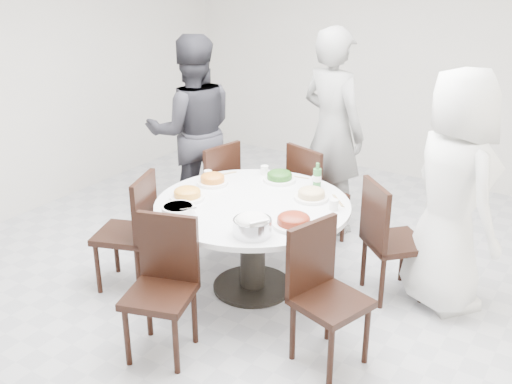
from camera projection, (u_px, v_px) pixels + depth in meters
The scene contains 23 objects.
floor at pixel (284, 284), 4.91m from camera, with size 6.00×6.00×0.01m, color #B6B7BC.
wall_back at pixel (420, 59), 6.72m from camera, with size 6.00×0.01×2.80m, color silver.
wall_left at pixel (23, 75), 5.88m from camera, with size 0.01×6.00×2.80m, color silver.
dining_table at pixel (253, 246), 4.71m from camera, with size 1.50×1.50×0.75m, color white.
chair_ne at pixel (395, 240), 4.60m from camera, with size 0.42×0.42×0.95m, color black.
chair_n at pixel (318, 194), 5.47m from camera, with size 0.42×0.42×0.95m, color black.
chair_nw at pixel (209, 190), 5.54m from camera, with size 0.42×0.42×0.95m, color black.
chair_sw at pixel (124, 232), 4.73m from camera, with size 0.42×0.42×0.95m, color black.
chair_s at pixel (159, 292), 3.89m from camera, with size 0.42×0.42×0.95m, color black.
chair_se at pixel (331, 299), 3.82m from camera, with size 0.42×0.42×0.95m, color black.
diner_right at pixel (453, 192), 4.34m from camera, with size 0.89×0.58×1.82m, color white.
diner_middle at pixel (332, 132), 5.58m from camera, with size 0.71×0.46×1.94m, color black.
diner_left at pixel (193, 132), 5.75m from camera, with size 0.89×0.70×1.84m, color black.
dish_greens at pixel (279, 177), 4.98m from camera, with size 0.27×0.27×0.07m, color white.
dish_pale at pixel (311, 195), 4.62m from camera, with size 0.27×0.27×0.07m, color white.
dish_orange at pixel (213, 180), 4.92m from camera, with size 0.26×0.26×0.07m, color white.
dish_redbrown at pixel (294, 222), 4.16m from camera, with size 0.30×0.30×0.07m, color white.
dish_tofu at pixel (187, 195), 4.63m from camera, with size 0.27×0.27×0.07m, color white.
rice_bowl at pixel (252, 227), 4.04m from camera, with size 0.26×0.26×0.11m, color silver.
soup_bowl at pixel (178, 211), 4.34m from camera, with size 0.24×0.24×0.07m, color white.
beverage_bottle at pixel (317, 176), 4.78m from camera, with size 0.06×0.06×0.23m, color #2F7534.
tea_cups at pixel (294, 175), 5.01m from camera, with size 0.07×0.07×0.08m, color white.
chopsticks at pixel (295, 177), 5.07m from camera, with size 0.24×0.04×0.01m, color tan, non-canonical shape.
Camera 1 is at (2.10, -3.71, 2.55)m, focal length 42.00 mm.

